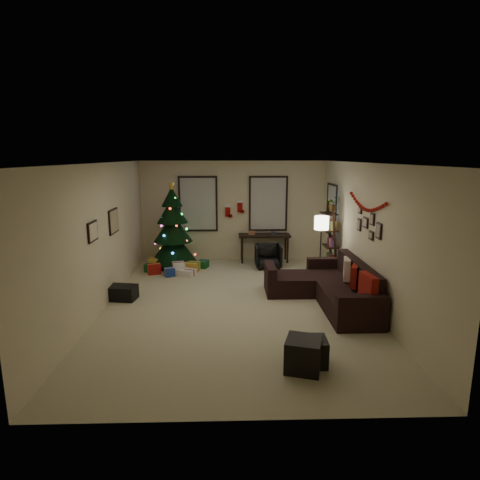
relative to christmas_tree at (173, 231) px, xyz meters
name	(u,v)px	position (x,y,z in m)	size (l,w,h in m)	color
floor	(236,304)	(1.56, -2.78, -0.93)	(7.00, 7.00, 0.00)	#C2BA93
ceiling	(235,163)	(1.56, -2.78, 1.77)	(7.00, 7.00, 0.00)	white
wall_back	(233,211)	(1.56, 0.72, 0.42)	(5.00, 5.00, 0.00)	beige
wall_front	(242,304)	(1.56, -6.28, 0.42)	(5.00, 5.00, 0.00)	beige
wall_left	(101,237)	(-0.94, -2.78, 0.42)	(7.00, 7.00, 0.00)	beige
wall_right	(368,235)	(4.06, -2.78, 0.42)	(7.00, 7.00, 0.00)	beige
window_back_left	(198,204)	(0.61, 0.69, 0.62)	(1.05, 0.06, 1.50)	#728CB2
window_back_right	(268,204)	(2.51, 0.69, 0.62)	(1.05, 0.06, 1.50)	#728CB2
window_right_wall	(332,210)	(4.03, -0.23, 0.57)	(0.06, 0.90, 1.30)	#728CB2
christmas_tree	(173,231)	(0.00, 0.00, 0.00)	(1.21, 1.21, 2.25)	black
presents	(174,268)	(0.07, -0.54, -0.82)	(1.52, 1.01, 0.30)	gold
sofa	(330,288)	(3.41, -2.67, -0.65)	(1.81, 2.63, 0.85)	black
pillow_red_a	(368,288)	(3.77, -3.78, -0.29)	(0.13, 0.48, 0.48)	maroon
pillow_red_b	(355,276)	(3.77, -3.06, -0.29)	(0.11, 0.40, 0.40)	maroon
pillow_cream	(347,269)	(3.77, -2.56, -0.30)	(0.12, 0.42, 0.42)	beige
ottoman_near	(303,354)	(2.42, -5.23, -0.71)	(0.46, 0.46, 0.44)	black
ottoman_far	(312,351)	(2.57, -5.09, -0.74)	(0.40, 0.40, 0.37)	black
desk	(264,238)	(2.40, 0.44, -0.27)	(1.38, 0.49, 0.75)	black
desk_chair	(268,256)	(2.44, -0.21, -0.62)	(0.60, 0.56, 0.61)	black
bookshelf	(331,241)	(3.86, -0.95, -0.08)	(0.30, 0.52, 1.75)	black
potted_plant	(333,202)	(3.86, -0.93, 0.86)	(0.40, 0.35, 0.44)	#4C4C4C
floor_lamp	(321,227)	(3.51, -1.36, 0.33)	(0.32, 0.32, 1.51)	black
art_map	(114,221)	(-0.92, -1.99, 0.59)	(0.04, 0.60, 0.50)	black
art_abstract	(93,231)	(-0.92, -3.28, 0.62)	(0.04, 0.45, 0.35)	black
gallery	(369,225)	(4.04, -2.85, 0.64)	(0.03, 1.25, 0.54)	black
garland	(366,203)	(4.01, -2.74, 1.02)	(0.08, 1.90, 0.30)	#A5140C
stocking_left	(228,210)	(1.42, 0.67, 0.44)	(0.20, 0.05, 0.36)	#990F0C
stocking_right	(240,206)	(1.75, 0.68, 0.56)	(0.20, 0.05, 0.36)	#990F0C
storage_bin	(122,293)	(-0.72, -2.45, -0.79)	(0.57, 0.38, 0.29)	black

